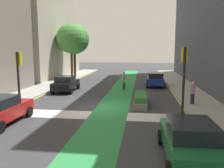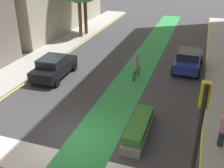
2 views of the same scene
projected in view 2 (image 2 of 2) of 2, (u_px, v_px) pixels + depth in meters
ground_plane at (75, 137)px, 13.28m from camera, size 120.00×120.00×0.00m
bike_lane_paint at (93, 141)px, 13.01m from camera, size 2.40×60.00×0.01m
crosswalk_band at (54, 164)px, 11.58m from camera, size 12.00×1.80×0.01m
curb_stripe_right at (201, 164)px, 11.55m from camera, size 0.16×60.00×0.01m
traffic_signal_near_right at (202, 116)px, 9.50m from camera, size 0.35×0.52×4.30m
car_black_left_far at (54, 67)px, 19.36m from camera, size 2.15×4.26×1.57m
car_blue_right_far at (188, 60)px, 20.63m from camera, size 2.13×4.26×1.57m
cyclist_in_lane at (137, 66)px, 19.11m from camera, size 0.32×1.73×1.86m
pedestrian_sidewalk_right_a at (223, 130)px, 12.11m from camera, size 0.34×0.34×1.68m
median_planter at (139, 128)px, 13.26m from camera, size 0.95×3.50×0.85m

